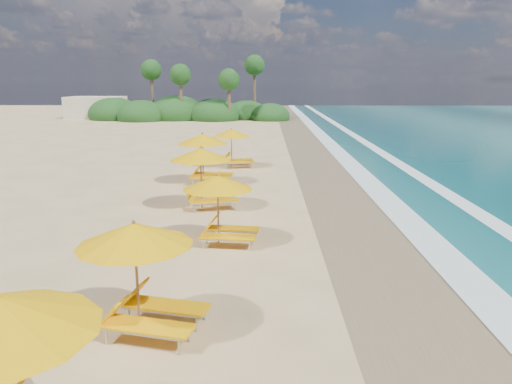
{
  "coord_description": "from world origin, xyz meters",
  "views": [
    {
      "loc": [
        0.28,
        -16.29,
        5.01
      ],
      "look_at": [
        0.0,
        0.0,
        1.2
      ],
      "focal_mm": 33.85,
      "sensor_mm": 36.0,
      "label": 1
    }
  ],
  "objects": [
    {
      "name": "station_3",
      "position": [
        -2.02,
        2.37,
        1.39
      ],
      "size": [
        3.07,
        2.96,
        2.48
      ],
      "rotation": [
        0.0,
        0.0,
        0.25
      ],
      "color": "olive",
      "rests_on": "ground"
    },
    {
      "name": "station_5",
      "position": [
        -1.45,
        11.62,
        1.28
      ],
      "size": [
        2.63,
        2.47,
        2.29
      ],
      "rotation": [
        0.0,
        0.0,
        0.11
      ],
      "color": "olive",
      "rests_on": "ground"
    },
    {
      "name": "station_2",
      "position": [
        -0.98,
        -1.9,
        1.24
      ],
      "size": [
        2.56,
        2.41,
        2.21
      ],
      "rotation": [
        0.0,
        0.0,
        -0.12
      ],
      "color": "olive",
      "rests_on": "ground"
    },
    {
      "name": "station_1",
      "position": [
        -2.08,
        -7.37,
        1.32
      ],
      "size": [
        2.87,
        2.77,
        2.35
      ],
      "rotation": [
        0.0,
        0.0,
        -0.22
      ],
      "color": "olive",
      "rests_on": "ground"
    },
    {
      "name": "station_0",
      "position": [
        -2.77,
        -11.03,
        1.44
      ],
      "size": [
        2.76,
        2.54,
        2.57
      ],
      "rotation": [
        0.0,
        0.0,
        -0.01
      ],
      "color": "olive",
      "rests_on": "ground"
    },
    {
      "name": "ground",
      "position": [
        0.0,
        0.0,
        0.0
      ],
      "size": [
        160.0,
        160.0,
        0.0
      ],
      "primitive_type": "plane",
      "color": "#DAB880",
      "rests_on": "ground"
    },
    {
      "name": "treeline",
      "position": [
        -9.94,
        45.51,
        1.0
      ],
      "size": [
        25.8,
        8.8,
        9.74
      ],
      "color": "#163D14",
      "rests_on": "ground"
    },
    {
      "name": "beach_building",
      "position": [
        -22.0,
        48.0,
        1.4
      ],
      "size": [
        7.0,
        5.0,
        2.8
      ],
      "primitive_type": "cube",
      "color": "beige",
      "rests_on": "ground"
    },
    {
      "name": "wet_sand",
      "position": [
        4.0,
        0.0,
        0.01
      ],
      "size": [
        4.0,
        160.0,
        0.01
      ],
      "primitive_type": "cube",
      "color": "#887351",
      "rests_on": "ground"
    },
    {
      "name": "surf_foam",
      "position": [
        6.7,
        0.0,
        0.03
      ],
      "size": [
        4.0,
        160.0,
        0.01
      ],
      "color": "white",
      "rests_on": "ground"
    },
    {
      "name": "station_4",
      "position": [
        -2.53,
        7.02,
        1.41
      ],
      "size": [
        2.82,
        2.63,
        2.51
      ],
      "rotation": [
        0.0,
        0.0,
        -0.07
      ],
      "color": "olive",
      "rests_on": "ground"
    }
  ]
}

